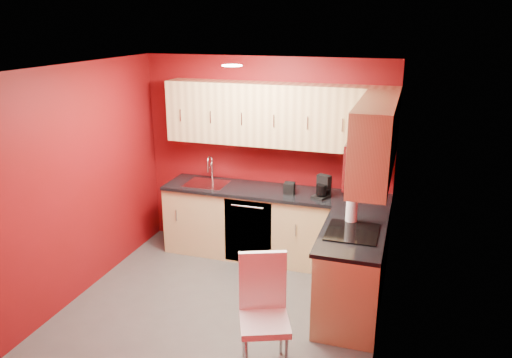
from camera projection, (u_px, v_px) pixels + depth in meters
The scene contains 21 objects.
floor at pixel (226, 302), 5.39m from camera, with size 3.20×3.20×0.00m, color #464341.
ceiling at pixel (221, 67), 4.63m from camera, with size 3.20×3.20×0.00m, color white.
wall_back at pixel (266, 156), 6.37m from camera, with size 3.20×3.20×0.00m, color maroon.
wall_front at pixel (149, 258), 3.65m from camera, with size 3.20×3.20×0.00m, color maroon.
wall_left at pixel (88, 179), 5.47m from camera, with size 3.00×3.00×0.00m, color maroon.
wall_right at pixel (387, 211), 4.55m from camera, with size 3.00×3.00×0.00m, color maroon.
base_cabinets_back at pixel (274, 226), 6.29m from camera, with size 2.80×0.60×0.87m, color tan.
base_cabinets_right at pixel (352, 273), 5.11m from camera, with size 0.60×1.30×0.87m, color tan.
countertop_back at pixel (274, 192), 6.14m from camera, with size 2.80×0.63×0.04m, color black.
countertop_right at pixel (353, 233), 4.96m from camera, with size 0.63×1.27×0.04m, color black.
upper_cabinets_back at pixel (278, 115), 5.98m from camera, with size 2.80×0.35×0.75m, color #D5B578.
upper_cabinets_right at pixel (377, 132), 4.80m from camera, with size 0.35×1.55×0.75m.
microwave at pixel (369, 160), 4.66m from camera, with size 0.42×0.76×0.42m.
cooktop at pixel (352, 232), 4.92m from camera, with size 0.50×0.55×0.01m, color black.
sink at pixel (207, 181), 6.40m from camera, with size 0.52×0.42×0.35m.
dishwasher_front at pixel (248, 232), 6.10m from camera, with size 0.60×0.02×0.82m, color black.
downlight at pixel (232, 66), 4.90m from camera, with size 0.20×0.20×0.01m, color white.
coffee_maker at pixel (321, 187), 5.85m from camera, with size 0.16×0.21×0.27m, color black, non-canonical shape.
napkin_holder at pixel (289, 188), 6.01m from camera, with size 0.13×0.13×0.14m, color black, non-canonical shape.
paper_towel at pixel (352, 210), 5.14m from camera, with size 0.16×0.16×0.28m, color white, non-canonical shape.
dining_chair at pixel (264, 317), 4.23m from camera, with size 0.41×0.43×1.03m, color white, non-canonical shape.
Camera 1 is at (1.74, -4.40, 2.92)m, focal length 35.00 mm.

